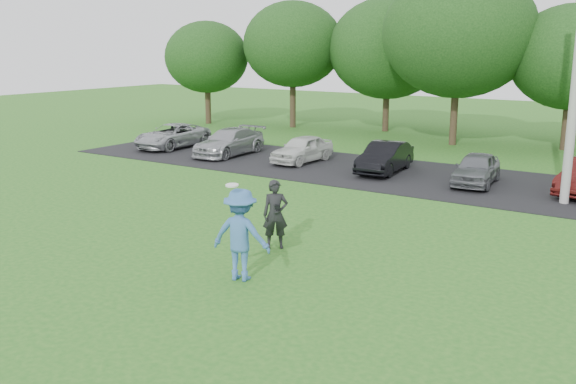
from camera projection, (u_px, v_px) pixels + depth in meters
name	position (u px, v px, depth m)	size (l,w,h in m)	color
ground	(198.00, 282.00, 13.66)	(100.00, 100.00, 0.00)	#23671D
parking_lot	(426.00, 178.00, 24.23)	(32.00, 6.50, 0.03)	black
frisbee_player	(241.00, 235.00, 13.63)	(1.43, 1.03, 2.16)	#3E6EAF
camera_bystander	(275.00, 214.00, 15.78)	(0.75, 0.71, 1.72)	black
parked_cars	(422.00, 161.00, 24.27)	(28.07, 4.58, 1.22)	#A0A3A7
tree_row	(539.00, 45.00, 30.26)	(42.39, 9.85, 8.64)	#38281C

